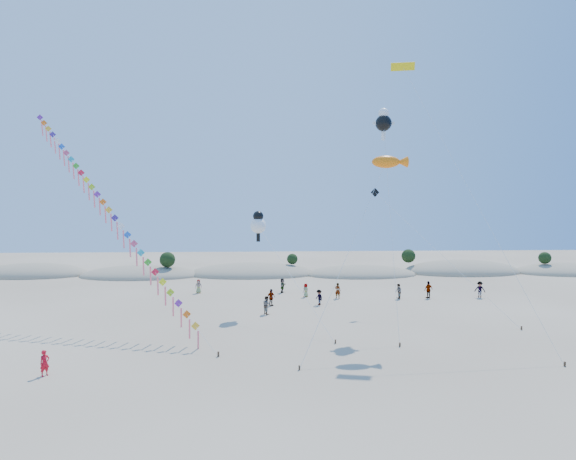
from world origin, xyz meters
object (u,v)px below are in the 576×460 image
Objects in this scene: parafoil_kite at (406,73)px; fish_kite at (390,162)px; flyer_foreground at (45,363)px; kite_train at (104,204)px.

fish_kite is at bearing -125.53° from parafoil_kite.
kite_train is at bearing 44.75° from flyer_foreground.
fish_kite is 28.15m from flyer_foreground.
parafoil_kite is at bearing -3.55° from kite_train.
parafoil_kite is at bearing 54.47° from fish_kite.
kite_train is 16.74m from flyer_foreground.
fish_kite is at bearing -27.22° from flyer_foreground.
kite_train reaches higher than fish_kite.
fish_kite reaches higher than flyer_foreground.
parafoil_kite reaches higher than fish_kite.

